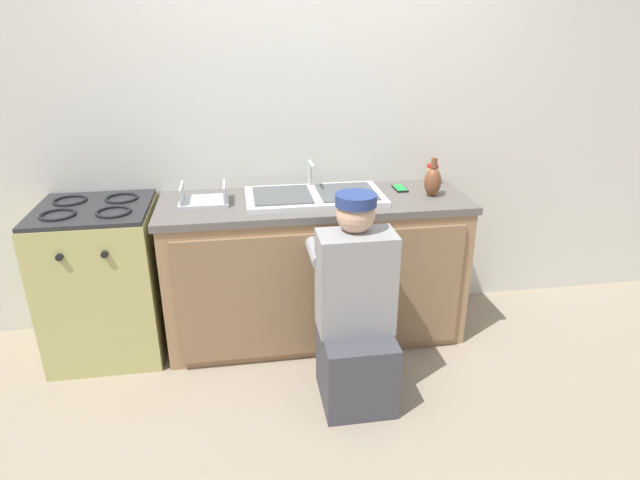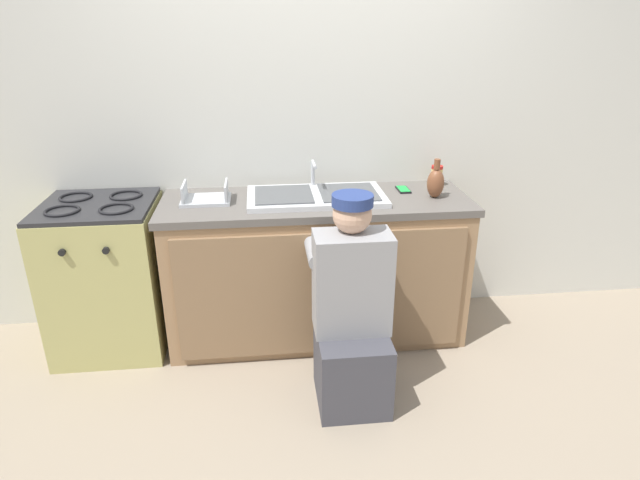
# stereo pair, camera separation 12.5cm
# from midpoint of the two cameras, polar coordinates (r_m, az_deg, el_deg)

# --- Properties ---
(ground_plane) EXTENTS (12.00, 12.00, 0.00)m
(ground_plane) POSITION_cam_midpoint_polar(r_m,az_deg,el_deg) (3.27, -0.84, -12.31)
(ground_plane) COLOR gray
(back_wall) EXTENTS (6.00, 0.10, 2.50)m
(back_wall) POSITION_cam_midpoint_polar(r_m,az_deg,el_deg) (3.39, -2.58, 11.97)
(back_wall) COLOR silver
(back_wall) RESTS_ON ground_plane
(counter_cabinet) EXTENTS (1.77, 0.62, 0.85)m
(counter_cabinet) POSITION_cam_midpoint_polar(r_m,az_deg,el_deg) (3.31, -1.61, -3.39)
(counter_cabinet) COLOR #997551
(counter_cabinet) RESTS_ON ground_plane
(countertop) EXTENTS (1.81, 0.62, 0.04)m
(countertop) POSITION_cam_midpoint_polar(r_m,az_deg,el_deg) (3.15, -1.72, 4.02)
(countertop) COLOR #5B5651
(countertop) RESTS_ON counter_cabinet
(sink_double_basin) EXTENTS (0.80, 0.44, 0.19)m
(sink_double_basin) POSITION_cam_midpoint_polar(r_m,az_deg,el_deg) (3.13, -1.73, 4.73)
(sink_double_basin) COLOR silver
(sink_double_basin) RESTS_ON countertop
(stove_range) EXTENTS (0.63, 0.62, 0.92)m
(stove_range) POSITION_cam_midpoint_polar(r_m,az_deg,el_deg) (3.39, -23.03, -4.00)
(stove_range) COLOR tan
(stove_range) RESTS_ON ground_plane
(plumber_person) EXTENTS (0.42, 0.61, 1.10)m
(plumber_person) POSITION_cam_midpoint_polar(r_m,az_deg,el_deg) (2.74, 2.50, -8.42)
(plumber_person) COLOR #3F3F47
(plumber_person) RESTS_ON ground_plane
(cell_phone) EXTENTS (0.07, 0.14, 0.01)m
(cell_phone) POSITION_cam_midpoint_polar(r_m,az_deg,el_deg) (3.35, 7.46, 5.47)
(cell_phone) COLOR black
(cell_phone) RESTS_ON countertop
(vase_decorative) EXTENTS (0.10, 0.10, 0.23)m
(vase_decorative) POSITION_cam_midpoint_polar(r_m,az_deg,el_deg) (3.23, 10.84, 6.18)
(vase_decorative) COLOR brown
(vase_decorative) RESTS_ON countertop
(dish_rack_tray) EXTENTS (0.28, 0.22, 0.11)m
(dish_rack_tray) POSITION_cam_midpoint_polar(r_m,az_deg,el_deg) (3.14, -13.41, 4.26)
(dish_rack_tray) COLOR #B2B7BC
(dish_rack_tray) RESTS_ON countertop
(condiment_jar) EXTENTS (0.07, 0.07, 0.13)m
(condiment_jar) POSITION_cam_midpoint_polar(r_m,az_deg,el_deg) (3.47, 10.86, 6.90)
(condiment_jar) COLOR #DBB760
(condiment_jar) RESTS_ON countertop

